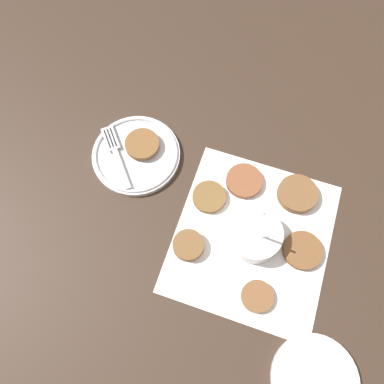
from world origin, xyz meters
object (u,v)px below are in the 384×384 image
object	(u,v)px
fritter_on_plate	(142,144)
extra_saucer	(315,380)
sauce_bowl	(254,235)
serving_plate	(136,154)
fork	(115,150)

from	to	relation	value
fritter_on_plate	extra_saucer	size ratio (longest dim) A/B	0.48
sauce_bowl	fritter_on_plate	world-z (taller)	sauce_bowl
sauce_bowl	serving_plate	world-z (taller)	sauce_bowl
fork	serving_plate	bearing A→B (deg)	-76.93
serving_plate	fritter_on_plate	distance (m)	0.03
sauce_bowl	fork	bearing A→B (deg)	76.07
fritter_on_plate	extra_saucer	bearing A→B (deg)	-125.59
fritter_on_plate	fork	size ratio (longest dim) A/B	0.57
serving_plate	fork	bearing A→B (deg)	103.07
sauce_bowl	extra_saucer	size ratio (longest dim) A/B	0.74
sauce_bowl	fork	world-z (taller)	sauce_bowl
sauce_bowl	serving_plate	xyz separation A→B (m)	(0.10, 0.31, -0.02)
fork	extra_saucer	distance (m)	0.62
serving_plate	fork	size ratio (longest dim) A/B	1.46
fork	extra_saucer	world-z (taller)	fork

